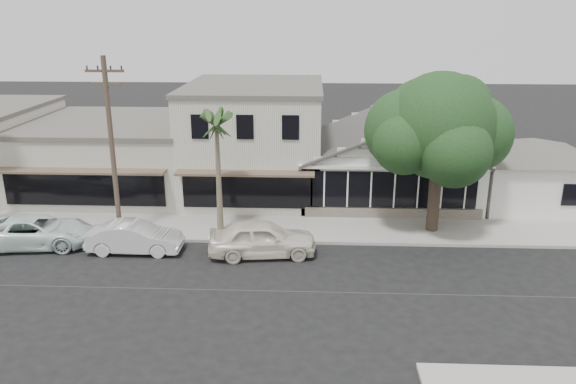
{
  "coord_description": "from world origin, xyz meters",
  "views": [
    {
      "loc": [
        0.57,
        -20.51,
        10.91
      ],
      "look_at": [
        -0.62,
        6.0,
        2.33
      ],
      "focal_mm": 35.0,
      "sensor_mm": 36.0,
      "label": 1
    }
  ],
  "objects_px": {
    "utility_pole": "(112,146)",
    "car_0": "(262,238)",
    "car_2": "(36,231)",
    "shade_tree": "(438,128)",
    "car_1": "(135,237)"
  },
  "relations": [
    {
      "from": "car_2",
      "to": "shade_tree",
      "type": "height_order",
      "value": "shade_tree"
    },
    {
      "from": "utility_pole",
      "to": "car_0",
      "type": "bearing_deg",
      "value": -12.79
    },
    {
      "from": "utility_pole",
      "to": "car_0",
      "type": "xyz_separation_m",
      "value": [
        7.29,
        -1.66,
        -3.94
      ]
    },
    {
      "from": "car_0",
      "to": "car_2",
      "type": "relative_size",
      "value": 0.91
    },
    {
      "from": "utility_pole",
      "to": "car_1",
      "type": "bearing_deg",
      "value": -51.35
    },
    {
      "from": "car_2",
      "to": "shade_tree",
      "type": "distance_m",
      "value": 20.24
    },
    {
      "from": "utility_pole",
      "to": "car_2",
      "type": "distance_m",
      "value": 5.62
    },
    {
      "from": "car_1",
      "to": "car_2",
      "type": "xyz_separation_m",
      "value": [
        -5.0,
        0.48,
        0.03
      ]
    },
    {
      "from": "car_0",
      "to": "car_2",
      "type": "bearing_deg",
      "value": 80.21
    },
    {
      "from": "car_0",
      "to": "utility_pole",
      "type": "bearing_deg",
      "value": 70.49
    },
    {
      "from": "utility_pole",
      "to": "car_0",
      "type": "height_order",
      "value": "utility_pole"
    },
    {
      "from": "utility_pole",
      "to": "car_1",
      "type": "xyz_separation_m",
      "value": [
        1.23,
        -1.54,
        -4.06
      ]
    },
    {
      "from": "car_0",
      "to": "shade_tree",
      "type": "bearing_deg",
      "value": -74.26
    },
    {
      "from": "utility_pole",
      "to": "car_2",
      "type": "bearing_deg",
      "value": -164.25
    },
    {
      "from": "car_2",
      "to": "car_0",
      "type": "bearing_deg",
      "value": -99.89
    }
  ]
}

